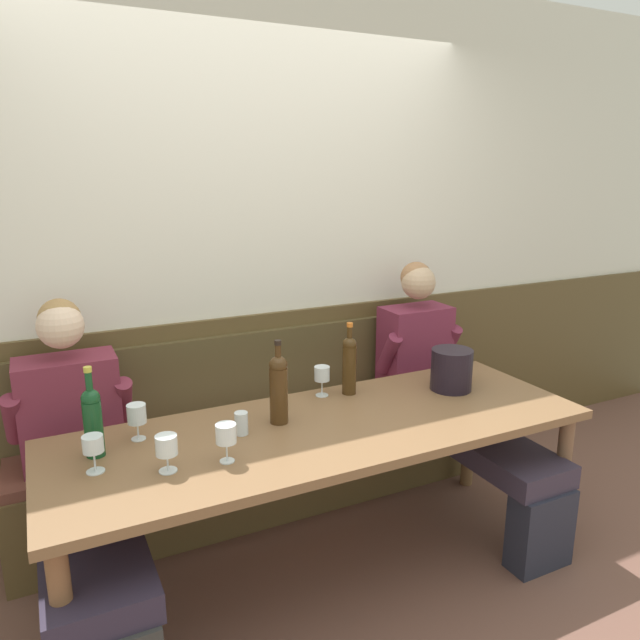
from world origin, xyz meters
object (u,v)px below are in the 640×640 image
object	(u,v)px
wine_bottle_amber_mid	(279,387)
water_tumbler_right	(241,423)
ice_bucket	(451,370)
wine_glass_mid_left	(93,446)
wine_glass_right_end	(226,434)
wall_bench	(272,456)
person_center_right_seat	(448,390)
wine_bottle_clear_water	(349,363)
wine_glass_center_rear	(322,375)
wine_glass_mid_right	(166,446)
wine_bottle_green_tall	(93,419)
wine_glass_left_end	(137,416)
wine_glass_by_bottle	(466,361)
dining_table	(326,441)
person_center_left_seat	(79,469)

from	to	relation	value
wine_bottle_amber_mid	water_tumbler_right	size ratio (longest dim) A/B	3.89
ice_bucket	wine_glass_mid_left	xyz separation A→B (m)	(-1.69, -0.10, -0.00)
water_tumbler_right	wine_bottle_amber_mid	bearing A→B (deg)	11.88
water_tumbler_right	wine_glass_right_end	bearing A→B (deg)	-121.98
wine_bottle_amber_mid	wall_bench	bearing A→B (deg)	72.39
person_center_right_seat	water_tumbler_right	distance (m)	1.29
wall_bench	person_center_right_seat	world-z (taller)	person_center_right_seat
wine_bottle_amber_mid	wine_glass_mid_left	bearing A→B (deg)	-172.07
wine_bottle_clear_water	wine_bottle_amber_mid	xyz separation A→B (m)	(-0.44, -0.17, 0.01)
ice_bucket	wine_glass_center_rear	xyz separation A→B (m)	(-0.62, 0.21, 0.00)
person_center_right_seat	wine_bottle_amber_mid	bearing A→B (deg)	-169.49
person_center_right_seat	wine_glass_mid_right	bearing A→B (deg)	-165.39
wine_glass_mid_left	water_tumbler_right	size ratio (longest dim) A/B	1.48
wall_bench	wine_bottle_green_tall	world-z (taller)	wine_bottle_green_tall
wine_bottle_clear_water	wine_glass_left_end	world-z (taller)	wine_bottle_clear_water
wine_bottle_amber_mid	ice_bucket	bearing A→B (deg)	-0.52
ice_bucket	wine_bottle_green_tall	distance (m)	1.67
ice_bucket	water_tumbler_right	size ratio (longest dim) A/B	2.15
wine_glass_right_end	person_center_right_seat	bearing A→B (deg)	17.67
wine_bottle_clear_water	wine_glass_by_bottle	distance (m)	0.65
dining_table	wine_glass_mid_right	bearing A→B (deg)	-171.42
ice_bucket	wine_glass_by_bottle	world-z (taller)	ice_bucket
dining_table	wine_glass_mid_right	world-z (taller)	wine_glass_mid_right
wine_bottle_amber_mid	wine_bottle_clear_water	bearing A→B (deg)	20.76
wall_bench	wine_glass_right_end	size ratio (longest dim) A/B	17.42
wine_bottle_clear_water	wine_glass_by_bottle	bearing A→B (deg)	-8.77
wine_glass_mid_left	wine_glass_by_bottle	world-z (taller)	wine_glass_by_bottle
person_center_right_seat	wine_glass_left_end	world-z (taller)	person_center_right_seat
wine_bottle_clear_water	wall_bench	bearing A→B (deg)	126.08
dining_table	person_center_right_seat	bearing A→B (deg)	19.06
wine_glass_mid_right	wine_glass_center_rear	size ratio (longest dim) A/B	0.95
wine_glass_right_end	wine_bottle_clear_water	bearing A→B (deg)	28.57
dining_table	wine_bottle_clear_water	xyz separation A→B (m)	(0.27, 0.28, 0.23)
wine_bottle_clear_water	wine_glass_mid_right	bearing A→B (deg)	-158.29
dining_table	wine_glass_center_rear	distance (m)	0.38
wine_glass_right_end	wine_glass_center_rear	size ratio (longest dim) A/B	1.02
dining_table	wine_glass_right_end	size ratio (longest dim) A/B	15.44
wine_glass_left_end	wine_glass_right_end	world-z (taller)	same
wall_bench	wine_bottle_green_tall	distance (m)	1.21
wine_glass_left_end	wine_glass_mid_left	xyz separation A→B (m)	(-0.19, -0.21, -0.00)
wine_glass_left_end	wine_glass_by_bottle	bearing A→B (deg)	-1.11
wine_bottle_green_tall	wine_glass_center_rear	bearing A→B (deg)	9.21
wine_bottle_amber_mid	water_tumbler_right	distance (m)	0.22
wine_glass_left_end	wine_glass_by_bottle	distance (m)	1.65
person_center_left_seat	water_tumbler_right	bearing A→B (deg)	-19.99
person_center_right_seat	wine_glass_left_end	xyz separation A→B (m)	(-1.65, -0.10, 0.21)
wall_bench	person_center_left_seat	distance (m)	1.09
wine_bottle_green_tall	water_tumbler_right	xyz separation A→B (m)	(0.56, -0.07, -0.10)
person_center_right_seat	wine_bottle_clear_water	size ratio (longest dim) A/B	3.59
wine_bottle_clear_water	person_center_left_seat	bearing A→B (deg)	179.01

